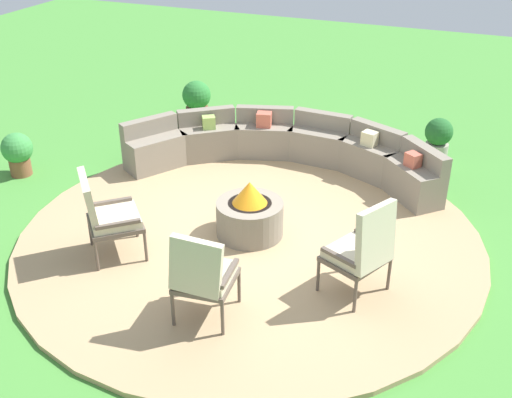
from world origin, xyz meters
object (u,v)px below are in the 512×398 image
Objects in this scene: fire_pit at (250,214)px; lounge_chair_front_right at (202,274)px; potted_plant_0 at (197,101)px; potted_plant_3 at (18,152)px; potted_plant_2 at (438,139)px; curved_stone_bench at (286,149)px; lounge_chair_back_left at (363,248)px; lounge_chair_front_left at (106,214)px.

lounge_chair_front_right reaches higher than fire_pit.
potted_plant_3 is at bearing -117.43° from potted_plant_0.
potted_plant_2 reaches higher than potted_plant_3.
potted_plant_0 is at bearing 126.23° from fire_pit.
lounge_chair_back_left is (1.78, -2.64, 0.26)m from curved_stone_bench.
potted_plant_0 is (-2.37, 3.23, 0.08)m from fire_pit.
lounge_chair_front_right reaches higher than potted_plant_0.
lounge_chair_front_left is at bearing -76.41° from potted_plant_0.
curved_stone_bench is 3.96m from potted_plant_3.
lounge_chair_back_left is at bearing -10.89° from potted_plant_3.
potted_plant_2 is (1.61, 4.76, -0.19)m from lounge_chair_front_right.
lounge_chair_front_right reaches higher than potted_plant_3.
lounge_chair_front_right is (0.44, -3.64, 0.23)m from curved_stone_bench.
potted_plant_2 is at bearing 20.79° from lounge_chair_back_left.
lounge_chair_front_left is at bearing -29.03° from potted_plant_3.
lounge_chair_front_left is 4.39m from potted_plant_0.
fire_pit is 1.71m from lounge_chair_front_left.
potted_plant_0 is at bearing 111.40° from lounge_chair_front_right.
fire_pit reaches higher than potted_plant_0.
lounge_chair_front_left reaches higher than lounge_chair_front_right.
lounge_chair_front_right is (0.20, -1.67, 0.26)m from fire_pit.
lounge_chair_front_left is 2.91m from lounge_chair_back_left.
potted_plant_3 is (-4.06, 2.04, -0.23)m from lounge_chair_front_right.
fire_pit is 1.72m from lounge_chair_back_left.
lounge_chair_front_left is 5.19m from potted_plant_2.
lounge_chair_front_left reaches higher than fire_pit.
potted_plant_2 is at bearing 100.30° from lounge_chair_front_left.
lounge_chair_front_left is at bearing 121.82° from lounge_chair_back_left.
fire_pit is at bearing -120.37° from potted_plant_2.
lounge_chair_front_left is 1.43× the size of potted_plant_2.
curved_stone_bench reaches higher than potted_plant_2.
lounge_chair_front_right is at bearing -62.34° from potted_plant_0.
fire_pit reaches higher than potted_plant_2.
potted_plant_2 is (1.81, 3.09, 0.07)m from fire_pit.
lounge_chair_front_left is 1.62× the size of potted_plant_3.
potted_plant_2 is 6.29m from potted_plant_3.
curved_stone_bench is 2.48m from potted_plant_0.
lounge_chair_front_right is at bearing 151.31° from lounge_chair_back_left.
potted_plant_0 is 1.18× the size of potted_plant_3.
lounge_chair_front_left is 1.67m from lounge_chair_front_right.
lounge_chair_front_right is 1.36× the size of potted_plant_0.
fire_pit is 3.87m from potted_plant_3.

